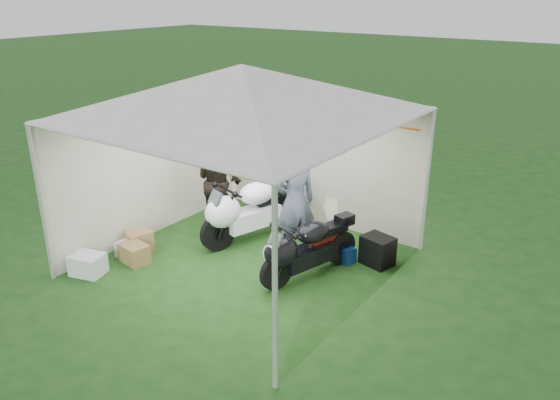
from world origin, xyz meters
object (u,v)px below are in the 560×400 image
Objects in this scene: canopy_tent at (244,95)px; equipment_box at (377,250)px; motorcycle_white at (249,209)px; crate_1 at (139,241)px; crate_3 at (134,253)px; motorcycle_black at (305,247)px; paddock_stand at (344,254)px; crate_0 at (88,264)px; crate_2 at (128,250)px; person_dark_jacket at (219,180)px; person_blue_jacket at (295,203)px.

canopy_tent is 3.07m from equipment_box.
equipment_box is at bearing 28.84° from motorcycle_white.
crate_1 is 0.40m from crate_3.
crate_1 is at bearing -147.21° from motorcycle_black.
crate_0 is at bearing -138.60° from paddock_stand.
crate_1 is 0.86× the size of crate_3.
crate_3 is at bearing -139.10° from motorcycle_black.
crate_1 is at bearing 99.19° from crate_2.
motorcycle_white is 1.16× the size of motorcycle_black.
person_dark_jacket reaches higher than crate_3.
canopy_tent reaches higher than motorcycle_black.
crate_2 is (-2.60, -1.06, -0.36)m from motorcycle_black.
person_blue_jacket reaches higher than motorcycle_black.
paddock_stand is at bearing 24.79° from motorcycle_white.
crate_3 is at bearing -144.79° from canopy_tent.
person_blue_jacket is (0.50, 0.56, -1.65)m from canopy_tent.
paddock_stand is 3.83m from crate_0.
motorcycle_white is 4.45× the size of equipment_box.
crate_2 is (-0.49, -1.64, -0.79)m from person_dark_jacket.
person_blue_jacket is at bearing 11.39° from motorcycle_white.
person_blue_jacket is at bearing 45.33° from crate_0.
crate_1 is at bearing -151.57° from equipment_box.
person_dark_jacket is 1.89m from crate_2.
person_dark_jacket is at bearing 68.88° from crate_1.
motorcycle_white is 1.10× the size of person_dark_jacket.
equipment_box is 3.87m from crate_2.
equipment_box is (2.79, 0.42, -0.69)m from person_dark_jacket.
motorcycle_black is 3.82× the size of equipment_box.
person_dark_jacket is 3.97× the size of crate_0.
paddock_stand is 2.47m from person_dark_jacket.
crate_1 is at bearing -151.17° from paddock_stand.
person_blue_jacket reaches higher than person_dark_jacket.
person_dark_jacket is 1.66m from crate_1.
paddock_stand is at bearing 145.98° from person_blue_jacket.
equipment_box is at bearing 33.90° from canopy_tent.
equipment_box is (0.46, 0.22, 0.10)m from paddock_stand.
equipment_box is 1.03× the size of crate_3.
motorcycle_white reaches higher than crate_2.
equipment_box is at bearing 39.60° from crate_0.
canopy_tent reaches higher than crate_2.
person_dark_jacket reaches higher than motorcycle_black.
equipment_box reaches higher than crate_2.
person_blue_jacket reaches higher than crate_1.
crate_2 is (-2.82, -1.84, -0.01)m from paddock_stand.
person_blue_jacket reaches higher than crate_2.
crate_1 reaches higher than crate_2.
person_blue_jacket is at bearing 48.31° from canopy_tent.
motorcycle_black reaches higher than crate_3.
motorcycle_black is 5.02× the size of paddock_stand.
canopy_tent is at bearing -11.04° from person_blue_jacket.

